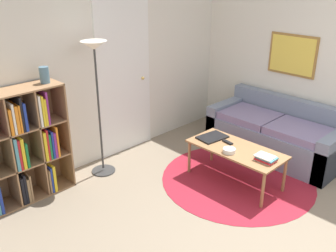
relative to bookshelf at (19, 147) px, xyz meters
name	(u,v)px	position (x,y,z in m)	size (l,w,h in m)	color
ground_plane	(299,252)	(1.38, -2.61, -0.63)	(14.00, 14.00, 0.00)	gray
wall_back	(109,63)	(1.39, 0.21, 0.65)	(7.02, 0.11, 2.60)	silver
wall_right	(290,55)	(3.42, -1.21, 0.67)	(0.08, 5.80, 2.60)	silver
rug	(237,179)	(2.03, -1.45, -0.63)	(1.86, 1.86, 0.01)	maroon
bookshelf	(19,147)	(0.00, 0.00, 0.00)	(1.00, 0.34, 1.27)	#936B47
floor_lamp	(96,68)	(0.97, -0.12, 0.72)	(0.30, 0.30, 1.66)	#333333
couch	(277,134)	(3.02, -1.38, -0.36)	(0.82, 1.80, 0.75)	gray
coffee_table	(236,151)	(1.96, -1.44, -0.23)	(0.53, 1.15, 0.45)	#996B42
laptop	(212,137)	(1.98, -1.06, -0.17)	(0.39, 0.29, 0.02)	black
bowl	(229,151)	(1.81, -1.45, -0.16)	(0.15, 0.15, 0.05)	silver
book_stack_on_table	(266,159)	(1.93, -1.86, -0.15)	(0.17, 0.22, 0.06)	silver
remote	(228,142)	(2.00, -1.28, -0.17)	(0.06, 0.15, 0.02)	black
vase_on_shelf	(44,75)	(0.40, 0.00, 0.72)	(0.10, 0.10, 0.18)	slate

